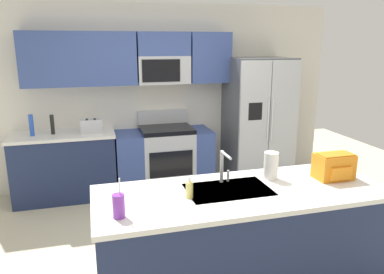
% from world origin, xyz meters
% --- Properties ---
extents(ground_plane, '(9.00, 9.00, 0.00)m').
position_xyz_m(ground_plane, '(0.00, 0.00, 0.00)').
color(ground_plane, beige).
rests_on(ground_plane, ground).
extents(kitchen_wall_unit, '(5.20, 0.43, 2.60)m').
position_xyz_m(kitchen_wall_unit, '(-0.14, 2.08, 1.47)').
color(kitchen_wall_unit, silver).
rests_on(kitchen_wall_unit, ground).
extents(back_counter, '(1.33, 0.63, 0.90)m').
position_xyz_m(back_counter, '(-1.40, 1.80, 0.45)').
color(back_counter, '#1E2A4D').
rests_on(back_counter, ground).
extents(range_oven, '(1.36, 0.61, 1.10)m').
position_xyz_m(range_oven, '(-0.05, 1.80, 0.44)').
color(range_oven, '#B7BABF').
rests_on(range_oven, ground).
extents(refrigerator, '(0.90, 0.76, 1.85)m').
position_xyz_m(refrigerator, '(1.37, 1.73, 0.93)').
color(refrigerator, '#4C4F54').
rests_on(refrigerator, ground).
extents(island_counter, '(2.37, 0.89, 0.90)m').
position_xyz_m(island_counter, '(0.12, -0.62, 0.45)').
color(island_counter, '#1E2A4D').
rests_on(island_counter, ground).
extents(toaster, '(0.28, 0.16, 0.18)m').
position_xyz_m(toaster, '(-1.03, 1.75, 0.99)').
color(toaster, '#B7BABF').
rests_on(toaster, back_counter).
extents(pepper_mill, '(0.05, 0.05, 0.25)m').
position_xyz_m(pepper_mill, '(-1.51, 1.80, 1.03)').
color(pepper_mill, black).
rests_on(pepper_mill, back_counter).
extents(bottle_blue, '(0.06, 0.06, 0.28)m').
position_xyz_m(bottle_blue, '(-1.76, 1.77, 1.04)').
color(bottle_blue, blue).
rests_on(bottle_blue, back_counter).
extents(sink_faucet, '(0.08, 0.21, 0.28)m').
position_xyz_m(sink_faucet, '(0.02, -0.43, 1.07)').
color(sink_faucet, '#B7BABF').
rests_on(sink_faucet, island_counter).
extents(drink_cup_purple, '(0.08, 0.08, 0.29)m').
position_xyz_m(drink_cup_purple, '(-0.88, -0.84, 0.98)').
color(drink_cup_purple, purple).
rests_on(drink_cup_purple, island_counter).
extents(soap_dispenser, '(0.06, 0.06, 0.17)m').
position_xyz_m(soap_dispenser, '(-0.33, -0.65, 0.97)').
color(soap_dispenser, '#D8CC66').
rests_on(soap_dispenser, island_counter).
extents(paper_towel_roll, '(0.12, 0.12, 0.24)m').
position_xyz_m(paper_towel_roll, '(0.46, -0.44, 1.02)').
color(paper_towel_roll, white).
rests_on(paper_towel_roll, island_counter).
extents(backpack, '(0.32, 0.22, 0.23)m').
position_xyz_m(backpack, '(0.99, -0.58, 1.02)').
color(backpack, orange).
rests_on(backpack, island_counter).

